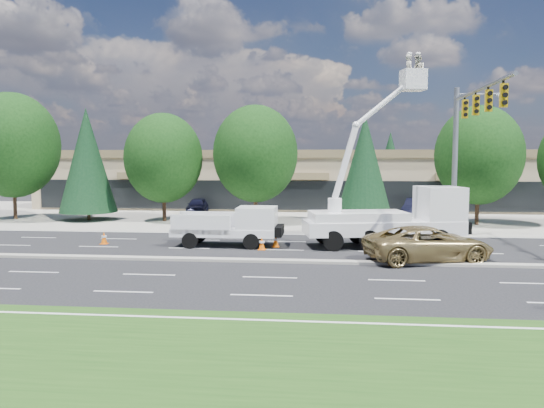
# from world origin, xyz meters

# --- Properties ---
(ground) EXTENTS (140.00, 140.00, 0.00)m
(ground) POSITION_xyz_m (0.00, 0.00, 0.00)
(ground) COLOR black
(ground) RESTS_ON ground
(concrete_apron) EXTENTS (140.00, 22.00, 0.01)m
(concrete_apron) POSITION_xyz_m (0.00, 20.00, 0.01)
(concrete_apron) COLOR gray
(concrete_apron) RESTS_ON ground
(grass_verge) EXTENTS (140.00, 10.00, 0.01)m
(grass_verge) POSITION_xyz_m (0.00, -13.00, 0.01)
(grass_verge) COLOR #1B4112
(grass_verge) RESTS_ON ground
(road_median) EXTENTS (120.00, 0.55, 0.12)m
(road_median) POSITION_xyz_m (0.00, 0.00, 0.06)
(road_median) COLOR gray
(road_median) RESTS_ON ground
(strip_mall) EXTENTS (50.40, 15.40, 5.50)m
(strip_mall) POSITION_xyz_m (0.00, 29.97, 2.83)
(strip_mall) COLOR tan
(strip_mall) RESTS_ON ground
(tree_front_a) EXTENTS (7.09, 7.09, 9.84)m
(tree_front_a) POSITION_xyz_m (-22.00, 15.00, 5.76)
(tree_front_a) COLOR #332114
(tree_front_a) RESTS_ON ground
(tree_front_b) EXTENTS (4.36, 4.36, 8.59)m
(tree_front_b) POSITION_xyz_m (-16.00, 15.00, 4.61)
(tree_front_b) COLOR #332114
(tree_front_b) RESTS_ON ground
(tree_front_c) EXTENTS (5.89, 5.89, 8.17)m
(tree_front_c) POSITION_xyz_m (-10.00, 15.00, 4.78)
(tree_front_c) COLOR #332114
(tree_front_c) RESTS_ON ground
(tree_front_d) EXTENTS (6.27, 6.27, 8.70)m
(tree_front_d) POSITION_xyz_m (-3.00, 15.00, 5.09)
(tree_front_d) COLOR #332114
(tree_front_d) RESTS_ON ground
(tree_front_e) EXTENTS (4.02, 4.02, 7.93)m
(tree_front_e) POSITION_xyz_m (5.00, 15.00, 4.25)
(tree_front_e) COLOR #332114
(tree_front_e) RESTS_ON ground
(tree_front_f) EXTENTS (6.13, 6.13, 8.51)m
(tree_front_f) POSITION_xyz_m (13.00, 15.00, 4.98)
(tree_front_f) COLOR #332114
(tree_front_f) RESTS_ON ground
(tree_back_a) EXTENTS (4.58, 4.58, 9.02)m
(tree_back_a) POSITION_xyz_m (-18.00, 42.00, 4.84)
(tree_back_a) COLOR #332114
(tree_back_a) RESTS_ON ground
(tree_back_b) EXTENTS (4.77, 4.77, 9.41)m
(tree_back_b) POSITION_xyz_m (-4.00, 42.00, 5.05)
(tree_back_b) COLOR #332114
(tree_back_b) RESTS_ON ground
(tree_back_c) EXTENTS (4.03, 4.03, 7.94)m
(tree_back_c) POSITION_xyz_m (10.00, 42.00, 4.26)
(tree_back_c) COLOR #332114
(tree_back_c) RESTS_ON ground
(tree_back_d) EXTENTS (5.66, 5.66, 11.15)m
(tree_back_d) POSITION_xyz_m (22.00, 42.00, 5.98)
(tree_back_d) COLOR #332114
(tree_back_d) RESTS_ON ground
(signal_mast) EXTENTS (2.76, 10.16, 9.00)m
(signal_mast) POSITION_xyz_m (10.03, 7.04, 6.06)
(signal_mast) COLOR gray
(signal_mast) RESTS_ON ground
(utility_pickup) EXTENTS (5.63, 2.26, 2.16)m
(utility_pickup) POSITION_xyz_m (-2.84, 4.20, 0.89)
(utility_pickup) COLOR white
(utility_pickup) RESTS_ON ground
(bucket_truck) EXTENTS (8.82, 4.22, 10.39)m
(bucket_truck) POSITION_xyz_m (5.93, 5.08, 2.15)
(bucket_truck) COLOR white
(bucket_truck) RESTS_ON ground
(traffic_cone_a) EXTENTS (0.40, 0.40, 0.70)m
(traffic_cone_a) POSITION_xyz_m (-10.09, 4.15, 0.34)
(traffic_cone_a) COLOR #EF6007
(traffic_cone_a) RESTS_ON ground
(traffic_cone_b) EXTENTS (0.40, 0.40, 0.70)m
(traffic_cone_b) POSITION_xyz_m (-1.10, 3.18, 0.34)
(traffic_cone_b) COLOR #EF6007
(traffic_cone_b) RESTS_ON ground
(traffic_cone_c) EXTENTS (0.40, 0.40, 0.70)m
(traffic_cone_c) POSITION_xyz_m (-0.46, 4.13, 0.34)
(traffic_cone_c) COLOR #EF6007
(traffic_cone_c) RESTS_ON ground
(traffic_cone_d) EXTENTS (0.40, 0.40, 0.70)m
(traffic_cone_d) POSITION_xyz_m (6.99, 3.58, 0.34)
(traffic_cone_d) COLOR #EF6007
(traffic_cone_d) RESTS_ON ground
(minivan) EXTENTS (6.42, 4.23, 1.64)m
(minivan) POSITION_xyz_m (6.97, 0.92, 0.82)
(minivan) COLOR olive
(minivan) RESTS_ON ground
(parked_car_west) EXTENTS (1.86, 4.00, 1.33)m
(parked_car_west) POSITION_xyz_m (-8.90, 21.00, 0.66)
(parked_car_west) COLOR black
(parked_car_west) RESTS_ON ground
(parked_car_east) EXTENTS (3.04, 4.96, 1.54)m
(parked_car_east) POSITION_xyz_m (9.51, 19.48, 0.77)
(parked_car_east) COLOR black
(parked_car_east) RESTS_ON ground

